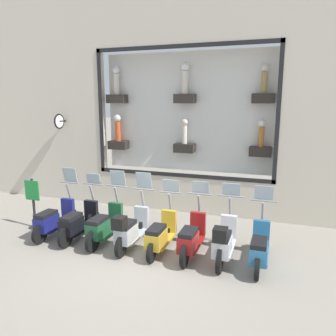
{
  "coord_description": "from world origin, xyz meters",
  "views": [
    {
      "loc": [
        -6.23,
        -2.82,
        3.47
      ],
      "look_at": [
        1.98,
        -0.04,
        1.71
      ],
      "focal_mm": 35.0,
      "sensor_mm": 36.0,
      "label": 1
    }
  ],
  "objects": [
    {
      "name": "scooter_navy_7",
      "position": [
        0.54,
        2.66,
        0.43
      ],
      "size": [
        1.8,
        0.61,
        1.67
      ],
      "color": "black",
      "rests_on": "ground_plane"
    },
    {
      "name": "scooter_yellow_3",
      "position": [
        0.53,
        -0.34,
        0.41
      ],
      "size": [
        1.79,
        0.6,
        1.56
      ],
      "color": "black",
      "rests_on": "ground_plane"
    },
    {
      "name": "scooter_green_5",
      "position": [
        0.54,
        1.16,
        0.45
      ],
      "size": [
        1.81,
        0.6,
        1.7
      ],
      "color": "black",
      "rests_on": "ground_plane"
    },
    {
      "name": "ground_plane",
      "position": [
        0.0,
        0.0,
        0.0
      ],
      "size": [
        120.0,
        120.0,
        0.0
      ],
      "primitive_type": "plane",
      "color": "gray"
    },
    {
      "name": "scooter_teal_0",
      "position": [
        0.53,
        -2.59,
        0.42
      ],
      "size": [
        1.79,
        0.61,
        1.59
      ],
      "color": "black",
      "rests_on": "ground_plane"
    },
    {
      "name": "scooter_silver_4",
      "position": [
        0.48,
        0.41,
        0.47
      ],
      "size": [
        1.8,
        0.6,
        1.7
      ],
      "color": "black",
      "rests_on": "ground_plane"
    },
    {
      "name": "scooter_white_1",
      "position": [
        0.48,
        -1.84,
        0.48
      ],
      "size": [
        1.81,
        0.61,
        1.59
      ],
      "color": "black",
      "rests_on": "ground_plane"
    },
    {
      "name": "scooter_black_6",
      "position": [
        0.54,
        1.91,
        0.43
      ],
      "size": [
        1.8,
        0.61,
        1.55
      ],
      "color": "black",
      "rests_on": "ground_plane"
    },
    {
      "name": "building_facade",
      "position": [
        3.6,
        0.0,
        5.41
      ],
      "size": [
        1.18,
        36.0,
        10.59
      ],
      "color": "beige",
      "rests_on": "ground_plane"
    },
    {
      "name": "shop_sign_post",
      "position": [
        0.81,
        3.51,
        0.74
      ],
      "size": [
        0.36,
        0.45,
        1.41
      ],
      "color": "#232326",
      "rests_on": "ground_plane"
    },
    {
      "name": "scooter_red_2",
      "position": [
        0.54,
        -1.09,
        0.43
      ],
      "size": [
        1.8,
        0.6,
        1.58
      ],
      "color": "black",
      "rests_on": "ground_plane"
    }
  ]
}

